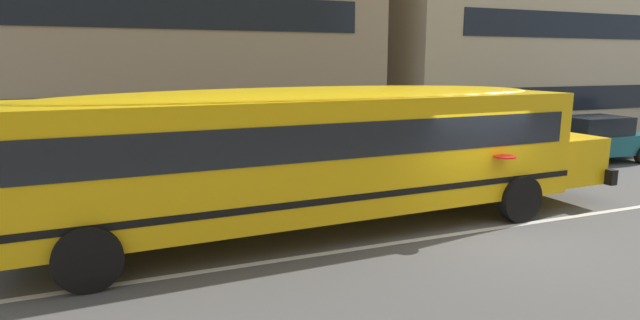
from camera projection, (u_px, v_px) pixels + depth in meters
name	position (u px, v px, depth m)	size (l,w,h in m)	color
ground_plane	(482.00, 230.00, 10.81)	(400.00, 400.00, 0.00)	#54514F
sidewalk_far	(342.00, 166.00, 17.49)	(120.00, 3.00, 0.01)	gray
lane_centreline	(482.00, 230.00, 10.81)	(110.00, 0.16, 0.01)	silver
school_bus	(327.00, 146.00, 10.64)	(13.66, 3.25, 3.04)	yellow
parked_car_teal_by_hydrant	(595.00, 138.00, 18.14)	(3.96, 2.00, 1.64)	#195B66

